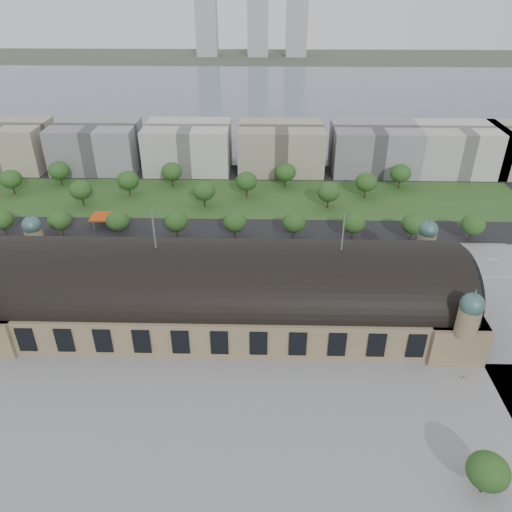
{
  "coord_description": "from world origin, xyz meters",
  "views": [
    {
      "loc": [
        12.86,
        -127.84,
        99.21
      ],
      "look_at": [
        9.45,
        15.16,
        14.0
      ],
      "focal_mm": 35.0,
      "sensor_mm": 36.0,
      "label": 1
    }
  ],
  "objects_px": {
    "traffic_car_5": "(310,252)",
    "bus_mid": "(279,269)",
    "parked_car_0": "(20,270)",
    "parked_car_1": "(52,277)",
    "petrol_station": "(113,217)",
    "parked_car_5": "(178,279)",
    "traffic_car_3": "(121,242)",
    "traffic_car_1": "(24,246)",
    "parked_car_4": "(148,272)",
    "parked_car_6": "(168,274)",
    "pedestrian_0": "(463,378)",
    "bus_east": "(285,269)",
    "bus_west": "(208,262)",
    "traffic_car_4": "(291,267)",
    "parked_car_3": "(132,273)",
    "parked_car_2": "(114,272)"
  },
  "relations": [
    {
      "from": "traffic_car_5",
      "to": "bus_mid",
      "type": "xyz_separation_m",
      "value": [
        -12.37,
        -14.16,
        0.82
      ]
    },
    {
      "from": "parked_car_0",
      "to": "parked_car_1",
      "type": "distance_m",
      "value": 13.79
    },
    {
      "from": "petrol_station",
      "to": "parked_car_5",
      "type": "xyz_separation_m",
      "value": [
        35.27,
        -44.28,
        -2.29
      ]
    },
    {
      "from": "traffic_car_5",
      "to": "parked_car_5",
      "type": "relative_size",
      "value": 0.88
    },
    {
      "from": "traffic_car_3",
      "to": "parked_car_0",
      "type": "relative_size",
      "value": 1.17
    },
    {
      "from": "parked_car_1",
      "to": "parked_car_5",
      "type": "distance_m",
      "value": 45.87
    },
    {
      "from": "traffic_car_1",
      "to": "bus_mid",
      "type": "height_order",
      "value": "bus_mid"
    },
    {
      "from": "parked_car_0",
      "to": "parked_car_4",
      "type": "xyz_separation_m",
      "value": [
        47.17,
        0.0,
        0.11
      ]
    },
    {
      "from": "parked_car_6",
      "to": "parked_car_1",
      "type": "bearing_deg",
      "value": -109.82
    },
    {
      "from": "parked_car_5",
      "to": "pedestrian_0",
      "type": "relative_size",
      "value": 2.82
    },
    {
      "from": "traffic_car_3",
      "to": "parked_car_1",
      "type": "distance_m",
      "value": 31.93
    },
    {
      "from": "bus_mid",
      "to": "bus_east",
      "type": "relative_size",
      "value": 1.03
    },
    {
      "from": "parked_car_4",
      "to": "bus_west",
      "type": "distance_m",
      "value": 22.3
    },
    {
      "from": "parked_car_4",
      "to": "bus_mid",
      "type": "relative_size",
      "value": 0.45
    },
    {
      "from": "parked_car_5",
      "to": "bus_east",
      "type": "height_order",
      "value": "bus_east"
    },
    {
      "from": "bus_east",
      "to": "parked_car_0",
      "type": "bearing_deg",
      "value": 92.88
    },
    {
      "from": "parked_car_5",
      "to": "parked_car_1",
      "type": "bearing_deg",
      "value": -112.35
    },
    {
      "from": "petrol_station",
      "to": "parked_car_5",
      "type": "relative_size",
      "value": 2.97
    },
    {
      "from": "parked_car_1",
      "to": "bus_mid",
      "type": "relative_size",
      "value": 0.5
    },
    {
      "from": "parked_car_6",
      "to": "bus_mid",
      "type": "distance_m",
      "value": 40.86
    },
    {
      "from": "parked_car_6",
      "to": "traffic_car_4",
      "type": "bearing_deg",
      "value": 73.7
    },
    {
      "from": "parked_car_6",
      "to": "bus_west",
      "type": "bearing_deg",
      "value": 94.5
    },
    {
      "from": "bus_mid",
      "to": "traffic_car_5",
      "type": "bearing_deg",
      "value": -46.46
    },
    {
      "from": "traffic_car_3",
      "to": "parked_car_5",
      "type": "relative_size",
      "value": 1.04
    },
    {
      "from": "petrol_station",
      "to": "bus_west",
      "type": "xyz_separation_m",
      "value": [
        44.77,
        -34.03,
        -1.42
      ]
    },
    {
      "from": "traffic_car_5",
      "to": "bus_east",
      "type": "height_order",
      "value": "bus_east"
    },
    {
      "from": "traffic_car_5",
      "to": "parked_car_1",
      "type": "relative_size",
      "value": 0.76
    },
    {
      "from": "parked_car_3",
      "to": "bus_east",
      "type": "distance_m",
      "value": 55.86
    },
    {
      "from": "pedestrian_0",
      "to": "parked_car_1",
      "type": "bearing_deg",
      "value": 171.04
    },
    {
      "from": "traffic_car_3",
      "to": "parked_car_2",
      "type": "distance_m",
      "value": 22.46
    },
    {
      "from": "petrol_station",
      "to": "pedestrian_0",
      "type": "relative_size",
      "value": 8.36
    },
    {
      "from": "petrol_station",
      "to": "bus_west",
      "type": "height_order",
      "value": "petrol_station"
    },
    {
      "from": "parked_car_4",
      "to": "traffic_car_3",
      "type": "bearing_deg",
      "value": -173.22
    },
    {
      "from": "traffic_car_4",
      "to": "parked_car_4",
      "type": "height_order",
      "value": "parked_car_4"
    },
    {
      "from": "traffic_car_3",
      "to": "parked_car_0",
      "type": "bearing_deg",
      "value": 123.92
    },
    {
      "from": "parked_car_0",
      "to": "bus_east",
      "type": "xyz_separation_m",
      "value": [
        97.52,
        2.0,
        0.77
      ]
    },
    {
      "from": "parked_car_1",
      "to": "parked_car_4",
      "type": "xyz_separation_m",
      "value": [
        33.98,
        4.0,
        0.04
      ]
    },
    {
      "from": "traffic_car_5",
      "to": "pedestrian_0",
      "type": "xyz_separation_m",
      "value": [
        37.07,
        -67.77,
        0.16
      ]
    },
    {
      "from": "bus_west",
      "to": "parked_car_3",
      "type": "bearing_deg",
      "value": 109.93
    },
    {
      "from": "traffic_car_4",
      "to": "traffic_car_5",
      "type": "bearing_deg",
      "value": 150.63
    },
    {
      "from": "traffic_car_1",
      "to": "pedestrian_0",
      "type": "bearing_deg",
      "value": -118.14
    },
    {
      "from": "parked_car_6",
      "to": "bus_east",
      "type": "bearing_deg",
      "value": 70.52
    },
    {
      "from": "parked_car_2",
      "to": "pedestrian_0",
      "type": "height_order",
      "value": "pedestrian_0"
    },
    {
      "from": "traffic_car_5",
      "to": "parked_car_6",
      "type": "xyz_separation_m",
      "value": [
        -53.09,
        -17.32,
        0.09
      ]
    },
    {
      "from": "parked_car_0",
      "to": "parked_car_6",
      "type": "xyz_separation_m",
      "value": [
        54.74,
        -1.17,
        0.09
      ]
    },
    {
      "from": "traffic_car_3",
      "to": "parked_car_2",
      "type": "bearing_deg",
      "value": -172.97
    },
    {
      "from": "parked_car_0",
      "to": "bus_mid",
      "type": "relative_size",
      "value": 0.39
    },
    {
      "from": "parked_car_4",
      "to": "parked_car_6",
      "type": "xyz_separation_m",
      "value": [
        7.57,
        -1.17,
        -0.02
      ]
    },
    {
      "from": "parked_car_0",
      "to": "parked_car_6",
      "type": "relative_size",
      "value": 0.78
    },
    {
      "from": "traffic_car_3",
      "to": "parked_car_3",
      "type": "relative_size",
      "value": 1.02
    }
  ]
}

